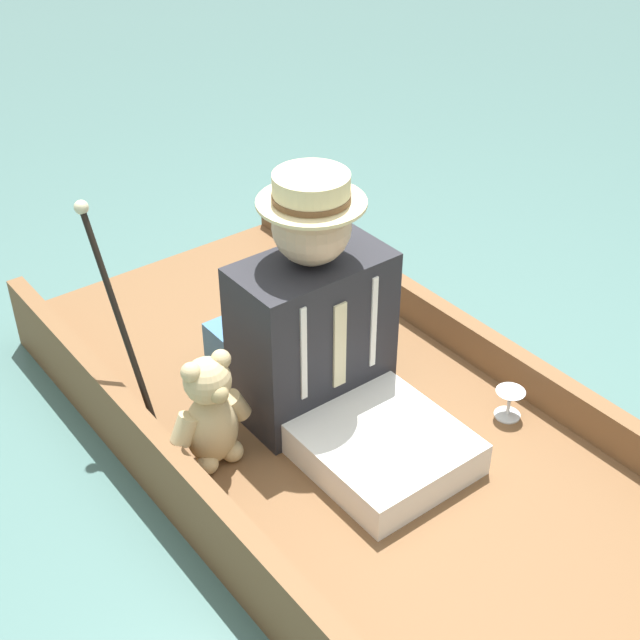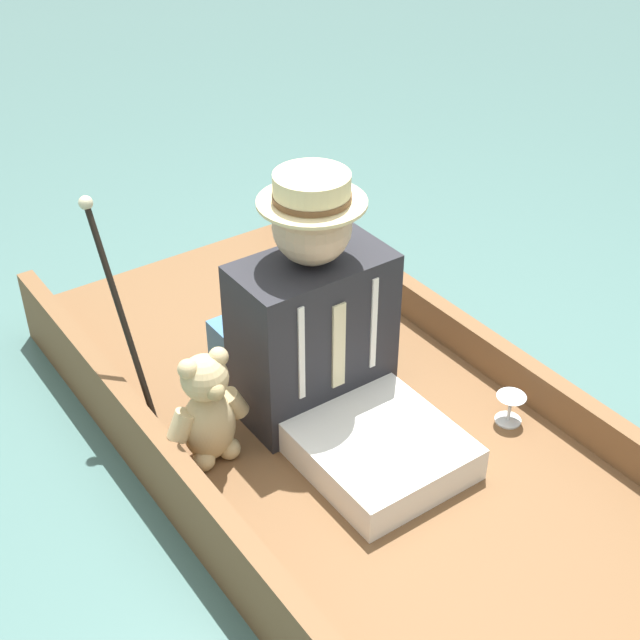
{
  "view_description": "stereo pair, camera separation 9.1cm",
  "coord_description": "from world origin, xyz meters",
  "px_view_note": "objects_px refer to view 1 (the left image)",
  "views": [
    {
      "loc": [
        1.36,
        1.65,
        1.99
      ],
      "look_at": [
        0.03,
        -0.09,
        0.49
      ],
      "focal_mm": 50.0,
      "sensor_mm": 36.0,
      "label": 1
    },
    {
      "loc": [
        1.29,
        1.7,
        1.99
      ],
      "look_at": [
        0.03,
        -0.09,
        0.49
      ],
      "focal_mm": 50.0,
      "sensor_mm": 36.0,
      "label": 2
    }
  ],
  "objects_px": {
    "teddy_bear": "(211,414)",
    "seated_person": "(326,339)",
    "wine_glass": "(510,399)",
    "walking_cane": "(112,297)"
  },
  "relations": [
    {
      "from": "teddy_bear",
      "to": "wine_glass",
      "type": "xyz_separation_m",
      "value": [
        -0.84,
        0.4,
        -0.11
      ]
    },
    {
      "from": "seated_person",
      "to": "wine_glass",
      "type": "relative_size",
      "value": 8.13
    },
    {
      "from": "teddy_bear",
      "to": "seated_person",
      "type": "bearing_deg",
      "value": 174.26
    },
    {
      "from": "teddy_bear",
      "to": "walking_cane",
      "type": "relative_size",
      "value": 0.57
    },
    {
      "from": "teddy_bear",
      "to": "walking_cane",
      "type": "distance_m",
      "value": 0.47
    },
    {
      "from": "teddy_bear",
      "to": "walking_cane",
      "type": "xyz_separation_m",
      "value": [
        0.08,
        -0.41,
        0.22
      ]
    },
    {
      "from": "seated_person",
      "to": "teddy_bear",
      "type": "distance_m",
      "value": 0.41
    },
    {
      "from": "teddy_bear",
      "to": "wine_glass",
      "type": "bearing_deg",
      "value": 154.76
    },
    {
      "from": "wine_glass",
      "to": "walking_cane",
      "type": "distance_m",
      "value": 1.27
    },
    {
      "from": "seated_person",
      "to": "walking_cane",
      "type": "height_order",
      "value": "seated_person"
    }
  ]
}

